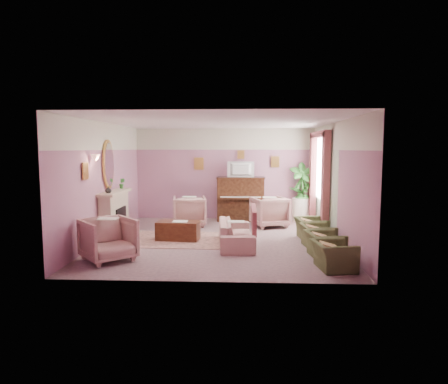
{
  "coord_description": "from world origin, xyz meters",
  "views": [
    {
      "loc": [
        0.58,
        -9.35,
        2.19
      ],
      "look_at": [
        0.1,
        0.4,
        1.12
      ],
      "focal_mm": 32.0,
      "sensor_mm": 36.0,
      "label": 1
    }
  ],
  "objects_px": {
    "olive_chair_b": "(324,241)",
    "olive_chair_c": "(317,232)",
    "olive_chair_a": "(334,251)",
    "side_table": "(300,210)",
    "floral_armchair_left": "(189,209)",
    "floral_armchair_front": "(108,237)",
    "piano": "(241,199)",
    "television": "(241,168)",
    "coffee_table": "(178,231)",
    "olive_chair_d": "(311,225)",
    "sofa": "(236,228)",
    "floral_armchair_right": "(269,210)"
  },
  "relations": [
    {
      "from": "floral_armchair_left",
      "to": "floral_armchair_front",
      "type": "relative_size",
      "value": 1.0
    },
    {
      "from": "piano",
      "to": "sofa",
      "type": "distance_m",
      "value": 3.15
    },
    {
      "from": "piano",
      "to": "olive_chair_d",
      "type": "height_order",
      "value": "piano"
    },
    {
      "from": "olive_chair_d",
      "to": "television",
      "type": "bearing_deg",
      "value": 126.01
    },
    {
      "from": "olive_chair_a",
      "to": "side_table",
      "type": "relative_size",
      "value": 1.12
    },
    {
      "from": "olive_chair_a",
      "to": "olive_chair_b",
      "type": "height_order",
      "value": "same"
    },
    {
      "from": "coffee_table",
      "to": "floral_armchair_front",
      "type": "height_order",
      "value": "floral_armchair_front"
    },
    {
      "from": "coffee_table",
      "to": "olive_chair_c",
      "type": "xyz_separation_m",
      "value": [
        3.2,
        -0.54,
        0.12
      ]
    },
    {
      "from": "floral_armchair_front",
      "to": "olive_chair_c",
      "type": "distance_m",
      "value": 4.46
    },
    {
      "from": "piano",
      "to": "olive_chair_b",
      "type": "xyz_separation_m",
      "value": [
        1.72,
        -4.06,
        -0.31
      ]
    },
    {
      "from": "television",
      "to": "coffee_table",
      "type": "height_order",
      "value": "television"
    },
    {
      "from": "television",
      "to": "side_table",
      "type": "height_order",
      "value": "television"
    },
    {
      "from": "olive_chair_c",
      "to": "side_table",
      "type": "bearing_deg",
      "value": 88.48
    },
    {
      "from": "television",
      "to": "floral_armchair_right",
      "type": "bearing_deg",
      "value": -47.24
    },
    {
      "from": "sofa",
      "to": "olive_chair_b",
      "type": "relative_size",
      "value": 2.4
    },
    {
      "from": "coffee_table",
      "to": "sofa",
      "type": "xyz_separation_m",
      "value": [
        1.4,
        -0.44,
        0.16
      ]
    },
    {
      "from": "television",
      "to": "sofa",
      "type": "bearing_deg",
      "value": -91.48
    },
    {
      "from": "television",
      "to": "coffee_table",
      "type": "bearing_deg",
      "value": -119.13
    },
    {
      "from": "olive_chair_c",
      "to": "television",
      "type": "bearing_deg",
      "value": 118.37
    },
    {
      "from": "olive_chair_a",
      "to": "floral_armchair_front",
      "type": "bearing_deg",
      "value": 175.23
    },
    {
      "from": "floral_armchair_right",
      "to": "coffee_table",
      "type": "bearing_deg",
      "value": -142.35
    },
    {
      "from": "floral_armchair_front",
      "to": "olive_chair_d",
      "type": "relative_size",
      "value": 1.19
    },
    {
      "from": "floral_armchair_left",
      "to": "floral_armchair_front",
      "type": "height_order",
      "value": "same"
    },
    {
      "from": "olive_chair_d",
      "to": "sofa",
      "type": "bearing_deg",
      "value": -158.33
    },
    {
      "from": "floral_armchair_right",
      "to": "olive_chair_b",
      "type": "relative_size",
      "value": 1.19
    },
    {
      "from": "olive_chair_c",
      "to": "side_table",
      "type": "distance_m",
      "value": 3.2
    },
    {
      "from": "television",
      "to": "floral_armchair_right",
      "type": "height_order",
      "value": "television"
    },
    {
      "from": "sofa",
      "to": "floral_armchair_right",
      "type": "bearing_deg",
      "value": 67.9
    },
    {
      "from": "coffee_table",
      "to": "floral_armchair_front",
      "type": "xyz_separation_m",
      "value": [
        -1.07,
        -1.82,
        0.24
      ]
    },
    {
      "from": "television",
      "to": "floral_armchair_left",
      "type": "bearing_deg",
      "value": -148.75
    },
    {
      "from": "floral_armchair_left",
      "to": "olive_chair_c",
      "type": "xyz_separation_m",
      "value": [
        3.17,
        -2.31,
        -0.13
      ]
    },
    {
      "from": "coffee_table",
      "to": "side_table",
      "type": "relative_size",
      "value": 1.43
    },
    {
      "from": "sofa",
      "to": "floral_armchair_front",
      "type": "xyz_separation_m",
      "value": [
        -2.46,
        -1.39,
        0.09
      ]
    },
    {
      "from": "television",
      "to": "olive_chair_d",
      "type": "distance_m",
      "value": 3.19
    },
    {
      "from": "sofa",
      "to": "side_table",
      "type": "xyz_separation_m",
      "value": [
        1.89,
        3.1,
        -0.03
      ]
    },
    {
      "from": "television",
      "to": "olive_chair_b",
      "type": "distance_m",
      "value": 4.54
    },
    {
      "from": "television",
      "to": "sofa",
      "type": "distance_m",
      "value": 3.32
    },
    {
      "from": "television",
      "to": "floral_armchair_left",
      "type": "height_order",
      "value": "television"
    },
    {
      "from": "piano",
      "to": "coffee_table",
      "type": "relative_size",
      "value": 1.4
    },
    {
      "from": "floral_armchair_right",
      "to": "olive_chair_b",
      "type": "distance_m",
      "value": 3.26
    },
    {
      "from": "olive_chair_a",
      "to": "coffee_table",
      "type": "bearing_deg",
      "value": 145.73
    },
    {
      "from": "floral_armchair_front",
      "to": "olive_chair_b",
      "type": "height_order",
      "value": "floral_armchair_front"
    },
    {
      "from": "television",
      "to": "olive_chair_d",
      "type": "relative_size",
      "value": 1.02
    },
    {
      "from": "olive_chair_b",
      "to": "olive_chair_c",
      "type": "height_order",
      "value": "same"
    },
    {
      "from": "floral_armchair_front",
      "to": "floral_armchair_left",
      "type": "bearing_deg",
      "value": 72.98
    },
    {
      "from": "piano",
      "to": "television",
      "type": "xyz_separation_m",
      "value": [
        0.0,
        -0.05,
        0.95
      ]
    },
    {
      "from": "floral_armchair_front",
      "to": "olive_chair_a",
      "type": "relative_size",
      "value": 1.19
    },
    {
      "from": "sofa",
      "to": "olive_chair_b",
      "type": "bearing_deg",
      "value": -27.14
    },
    {
      "from": "piano",
      "to": "floral_armchair_right",
      "type": "bearing_deg",
      "value": -48.81
    },
    {
      "from": "olive_chair_c",
      "to": "coffee_table",
      "type": "bearing_deg",
      "value": 170.42
    }
  ]
}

